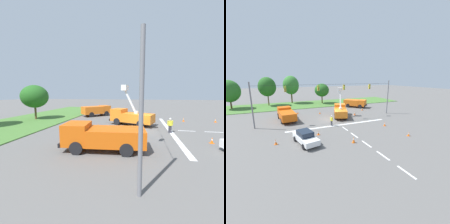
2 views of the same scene
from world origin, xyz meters
The scene contains 16 objects.
ground_plane centered at (0.00, 0.00, 0.00)m, with size 200.00×200.00×0.00m, color #605E5B.
grass_verge centered at (0.00, 18.00, 0.05)m, with size 56.00×12.00×0.10m, color #477533.
lane_markings centered at (0.00, -5.08, 0.00)m, with size 17.60×15.25×0.01m.
signal_gantry centered at (0.00, 0.00, 4.58)m, with size 26.20×0.33×7.20m.
tree_east centered at (3.64, 18.01, 4.05)m, with size 4.28×4.62×6.01m.
utility_truck_bucket_lift centered at (2.34, 1.45, 1.32)m, with size 4.43×6.72×5.79m.
utility_truck_support_near centered at (-7.98, 3.01, 1.18)m, with size 3.07×6.76×2.18m.
utility_truck_support_far centered at (10.03, 8.89, 1.21)m, with size 5.77×5.98×2.06m.
road_worker centered at (-1.38, -3.38, 1.00)m, with size 0.32×0.64×1.77m.
traffic_cone_foreground_left centered at (9.65, 4.72, 0.38)m, with size 0.36×0.36×0.76m.
traffic_cone_foreground_right centered at (6.66, -6.96, 0.32)m, with size 0.36×0.36×0.67m.
traffic_cone_mid_left centered at (-4.54, -6.48, 0.28)m, with size 0.36×0.36×0.59m.
traffic_cone_mid_right centered at (5.70, 1.38, 0.37)m, with size 0.36×0.36×0.75m.
traffic_cone_near_bucket centered at (-0.82, 5.39, 0.32)m, with size 0.36×0.36×0.66m.
traffic_cone_lane_edge_a centered at (6.75, -11.72, 0.29)m, with size 0.36×0.36×0.61m.
traffic_cone_far_right centered at (-5.28, 7.29, 0.31)m, with size 0.36×0.36×0.64m.
Camera 1 is at (-19.29, 0.04, 4.52)m, focal length 24.00 mm.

